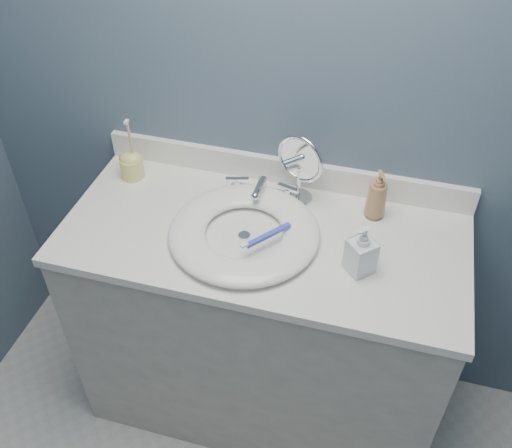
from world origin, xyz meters
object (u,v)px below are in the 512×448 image
(toothbrush_holder, at_px, (131,164))
(soap_bottle_clear, at_px, (362,250))
(makeup_mirror, at_px, (300,166))
(soap_bottle_amber, at_px, (377,195))

(toothbrush_holder, bearing_deg, soap_bottle_clear, -16.05)
(makeup_mirror, height_order, soap_bottle_clear, makeup_mirror)
(makeup_mirror, relative_size, soap_bottle_amber, 1.45)
(soap_bottle_amber, height_order, toothbrush_holder, toothbrush_holder)
(soap_bottle_clear, bearing_deg, makeup_mirror, 178.23)
(makeup_mirror, distance_m, toothbrush_holder, 0.57)
(toothbrush_holder, bearing_deg, soap_bottle_amber, 1.09)
(makeup_mirror, bearing_deg, soap_bottle_amber, 18.56)
(makeup_mirror, distance_m, soap_bottle_clear, 0.35)
(soap_bottle_amber, relative_size, soap_bottle_clear, 1.07)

